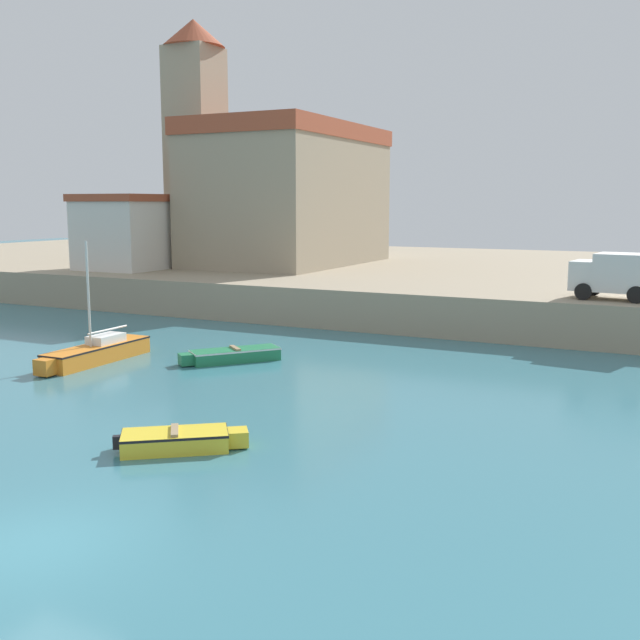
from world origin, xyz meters
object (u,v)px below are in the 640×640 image
object	(u,v)px
sailboat_orange_0	(97,352)
church	(277,187)
dinghy_yellow_2	(179,440)
dinghy_green_1	(233,355)
harbor_shed_near_wharf	(126,232)
truck_on_quay	(621,274)

from	to	relation	value
sailboat_orange_0	church	bearing A→B (deg)	102.63
dinghy_yellow_2	dinghy_green_1	bearing A→B (deg)	115.68
dinghy_green_1	dinghy_yellow_2	xyz separation A→B (m)	(5.01, -10.42, -0.01)
harbor_shed_near_wharf	church	bearing A→B (deg)	51.07
dinghy_yellow_2	harbor_shed_near_wharf	distance (m)	34.25
sailboat_orange_0	dinghy_yellow_2	world-z (taller)	sailboat_orange_0
dinghy_yellow_2	harbor_shed_near_wharf	size ratio (longest dim) A/B	0.59
harbor_shed_near_wharf	dinghy_yellow_2	bearing A→B (deg)	-47.21
sailboat_orange_0	dinghy_yellow_2	distance (m)	12.73
harbor_shed_near_wharf	truck_on_quay	distance (m)	32.55
sailboat_orange_0	truck_on_quay	size ratio (longest dim) A/B	1.33
dinghy_yellow_2	truck_on_quay	xyz separation A→B (m)	(9.32, 22.01, 3.07)
dinghy_green_1	dinghy_yellow_2	size ratio (longest dim) A/B	1.18
church	dinghy_yellow_2	bearing A→B (deg)	-64.73
church	truck_on_quay	bearing A→B (deg)	-24.95
truck_on_quay	sailboat_orange_0	bearing A→B (deg)	-143.73
truck_on_quay	dinghy_yellow_2	bearing A→B (deg)	-112.96
sailboat_orange_0	harbor_shed_near_wharf	xyz separation A→B (m)	(-12.96, 17.17, 4.29)
sailboat_orange_0	dinghy_yellow_2	bearing A→B (deg)	-37.49
church	harbor_shed_near_wharf	world-z (taller)	church
sailboat_orange_0	church	xyz separation A→B (m)	(-5.83, 26.01, 7.42)
sailboat_orange_0	dinghy_green_1	distance (m)	5.75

